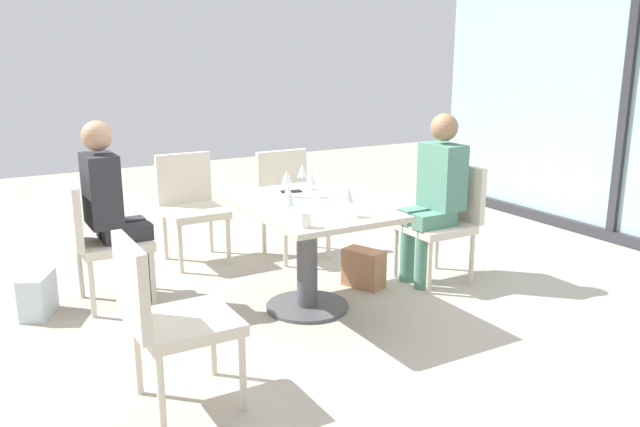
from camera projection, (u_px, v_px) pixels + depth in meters
ground_plane at (307, 308)px, 4.42m from camera, size 12.00×12.00×0.00m
window_wall_backdrop at (627, 107)px, 5.67m from camera, size 4.53×0.10×2.70m
dining_table_main at (307, 233)px, 4.29m from camera, size 1.24×0.80×0.73m
chair_front_left at (98, 235)px, 4.36m from camera, size 0.46×0.50×0.87m
chair_near_window at (445, 215)px, 4.87m from camera, size 0.46×0.51×0.87m
chair_side_end at (191, 201)px, 5.34m from camera, size 0.50×0.46×0.87m
chair_far_left at (290, 197)px, 5.48m from camera, size 0.50×0.46×0.87m
chair_front_right at (166, 313)px, 3.08m from camera, size 0.46×0.50×0.87m
person_front_left at (112, 204)px, 4.37m from camera, size 0.34×0.39×1.26m
person_near_window at (435, 191)px, 4.77m from camera, size 0.34×0.39×1.26m
wine_glass_0 at (287, 178)px, 4.40m from camera, size 0.07×0.07×0.18m
wine_glass_1 at (289, 198)px, 3.80m from camera, size 0.07×0.07×0.18m
wine_glass_2 at (348, 195)px, 3.88m from camera, size 0.07×0.07×0.18m
wine_glass_3 at (288, 192)px, 3.96m from camera, size 0.07×0.07×0.18m
wine_glass_4 at (311, 178)px, 4.39m from camera, size 0.07×0.07×0.18m
wine_glass_5 at (302, 171)px, 4.64m from camera, size 0.07×0.07×0.18m
coffee_cup at (305, 220)px, 3.67m from camera, size 0.08×0.08×0.09m
cell_phone_on_table at (291, 191)px, 4.58m from camera, size 0.10×0.16×0.01m
handbag_0 at (38, 295)px, 4.27m from camera, size 0.34×0.28×0.28m
handbag_1 at (364, 268)px, 4.79m from camera, size 0.34×0.26×0.28m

